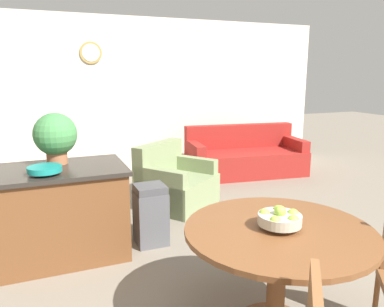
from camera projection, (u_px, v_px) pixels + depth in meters
name	position (u px, v px, depth m)	size (l,w,h in m)	color
wall_back	(118.00, 96.00, 6.53)	(8.00, 0.09, 2.70)	silver
dining_table	(278.00, 252.00, 2.49)	(1.25, 1.25, 0.76)	brown
fruit_bowl	(280.00, 218.00, 2.44)	(0.29, 0.29, 0.16)	#B7B29E
kitchen_island	(63.00, 212.00, 3.60)	(1.21, 0.83, 0.89)	brown
teal_bowl	(45.00, 169.00, 3.26)	(0.29, 0.29, 0.07)	teal
potted_plant	(55.00, 136.00, 3.60)	(0.41, 0.41, 0.50)	#A36642
trash_bin	(151.00, 215.00, 3.88)	(0.31, 0.31, 0.63)	#56565B
couch	(245.00, 158.00, 6.58)	(2.10, 1.14, 0.84)	maroon
armchair	(175.00, 185.00, 5.02)	(1.20, 1.18, 0.83)	gray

